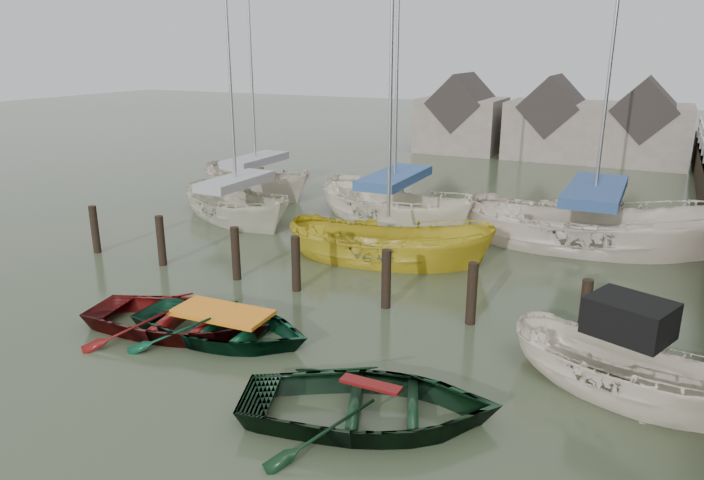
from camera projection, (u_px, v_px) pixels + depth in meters
The scene contains 12 objects.
ground at pixel (270, 351), 12.44m from camera, with size 120.00×120.00×0.00m, color #333B25.
mooring_pilings at pixel (299, 272), 15.33m from camera, with size 13.72×0.22×1.80m.
far_sheds at pixel (549, 123), 33.82m from camera, with size 14.00×4.08×4.39m.
rowboat_red at pixel (181, 331), 13.30m from camera, with size 2.91×4.07×0.84m, color #530C0B.
rowboat_green at pixel (223, 337), 13.00m from camera, with size 2.80×3.92×0.81m, color #08311D.
rowboat_dkgreen at pixel (370, 421), 10.10m from camera, with size 2.98×4.17×0.86m, color black.
motorboat at pixel (620, 388), 10.87m from camera, with size 4.44×2.97×2.48m.
sailboat_a at pixel (238, 217), 21.93m from camera, with size 6.13×4.38×11.11m.
sailboat_b at pixel (394, 220), 21.53m from camera, with size 7.23×5.10×12.81m.
sailboat_c at pixel (388, 259), 17.76m from camera, with size 6.20×3.05×9.94m.
sailboat_d at pixel (589, 245), 18.85m from camera, with size 7.85×3.60×11.90m.
sailboat_e at pixel (257, 192), 25.84m from camera, with size 6.30×3.69×9.79m.
Camera 1 is at (6.42, -9.36, 5.76)m, focal length 32.00 mm.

